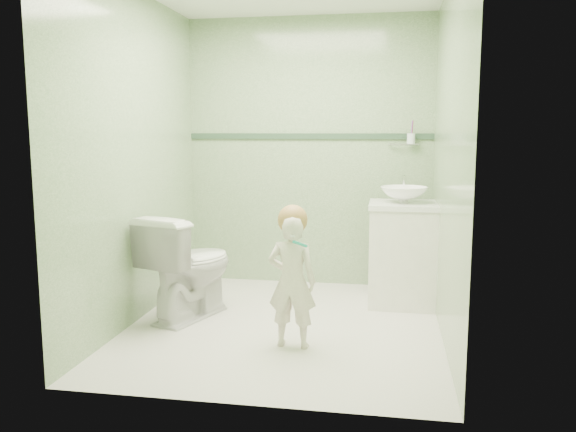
# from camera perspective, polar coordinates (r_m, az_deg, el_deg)

# --- Properties ---
(ground) EXTENTS (2.50, 2.50, 0.00)m
(ground) POSITION_cam_1_polar(r_m,az_deg,el_deg) (4.27, -0.35, -10.70)
(ground) COLOR silver
(ground) RESTS_ON ground
(room_shell) EXTENTS (2.50, 2.54, 2.40)m
(room_shell) POSITION_cam_1_polar(r_m,az_deg,el_deg) (4.04, -0.36, 5.60)
(room_shell) COLOR gray
(room_shell) RESTS_ON ground
(trim_stripe) EXTENTS (2.20, 0.02, 0.05)m
(trim_stripe) POSITION_cam_1_polar(r_m,az_deg,el_deg) (5.26, 2.04, 7.84)
(trim_stripe) COLOR #2D4734
(trim_stripe) RESTS_ON room_shell
(vanity) EXTENTS (0.52, 0.50, 0.80)m
(vanity) POSITION_cam_1_polar(r_m,az_deg,el_deg) (4.78, 11.14, -3.83)
(vanity) COLOR silver
(vanity) RESTS_ON ground
(counter) EXTENTS (0.54, 0.52, 0.04)m
(counter) POSITION_cam_1_polar(r_m,az_deg,el_deg) (4.71, 11.28, 1.05)
(counter) COLOR white
(counter) RESTS_ON vanity
(basin) EXTENTS (0.37, 0.37, 0.13)m
(basin) POSITION_cam_1_polar(r_m,az_deg,el_deg) (4.70, 11.31, 2.07)
(basin) COLOR white
(basin) RESTS_ON counter
(faucet) EXTENTS (0.03, 0.13, 0.18)m
(faucet) POSITION_cam_1_polar(r_m,az_deg,el_deg) (4.88, 11.28, 3.23)
(faucet) COLOR silver
(faucet) RESTS_ON counter
(cup_holder) EXTENTS (0.26, 0.07, 0.21)m
(cup_holder) POSITION_cam_1_polar(r_m,az_deg,el_deg) (5.16, 11.90, 7.42)
(cup_holder) COLOR silver
(cup_holder) RESTS_ON room_shell
(toilet) EXTENTS (0.68, 0.88, 0.79)m
(toilet) POSITION_cam_1_polar(r_m,az_deg,el_deg) (4.43, -9.66, -4.82)
(toilet) COLOR white
(toilet) RESTS_ON ground
(toddler) EXTENTS (0.33, 0.23, 0.87)m
(toddler) POSITION_cam_1_polar(r_m,az_deg,el_deg) (3.76, 0.39, -6.44)
(toddler) COLOR beige
(toddler) RESTS_ON ground
(hair_cap) EXTENTS (0.19, 0.19, 0.19)m
(hair_cap) POSITION_cam_1_polar(r_m,az_deg,el_deg) (3.70, 0.46, -0.36)
(hair_cap) COLOR #A67940
(hair_cap) RESTS_ON toddler
(teal_toothbrush) EXTENTS (0.11, 0.13, 0.08)m
(teal_toothbrush) POSITION_cam_1_polar(r_m,az_deg,el_deg) (3.56, 1.11, -2.68)
(teal_toothbrush) COLOR #10927B
(teal_toothbrush) RESTS_ON toddler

